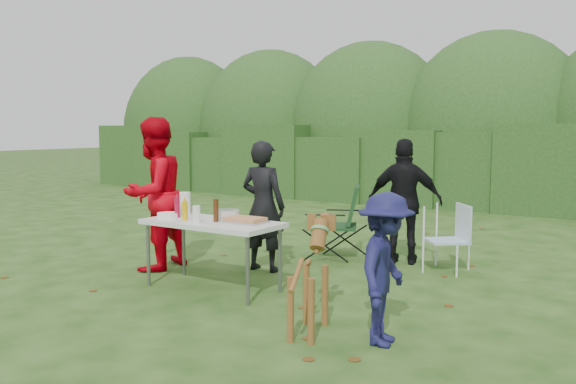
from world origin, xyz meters
The scene contains 20 objects.
ground centered at (0.00, 0.00, 0.00)m, with size 80.00×80.00×0.00m, color #1E4211.
hedge_row centered at (0.00, 8.00, 0.85)m, with size 22.00×1.40×1.70m, color #23471C.
shrub_backdrop centered at (0.00, 9.60, 1.60)m, with size 20.00×2.60×3.20m, color #3D6628.
folding_table centered at (-0.31, -0.15, 0.69)m, with size 1.50×0.70×0.74m.
person_cook centered at (-0.36, 0.85, 0.79)m, with size 0.57×0.38×1.58m, color black.
person_red_jacket centered at (-1.52, 0.18, 0.93)m, with size 0.90×0.70×1.85m, color #C5000E.
person_black_puffy centered at (0.91, 2.15, 0.80)m, with size 0.93×0.39×1.59m, color black.
child centered at (1.93, -0.68, 0.61)m, with size 0.79×0.45×1.22m, color #171747.
dog centered at (1.29, -0.81, 0.46)m, with size 0.98×0.39×0.93m, color brown, non-canonical shape.
camping_chair centered at (0.05, 1.91, 0.49)m, with size 0.62×0.62×0.99m, color #193D1C, non-canonical shape.
lawn_chair centered at (1.51, 2.01, 0.41)m, with size 0.48×0.48×0.82m, color #5FA1D5, non-canonical shape.
food_tray centered at (0.05, -0.06, 0.75)m, with size 0.45×0.30×0.02m, color #B7B7BA.
focaccia_bread centered at (0.05, -0.06, 0.78)m, with size 0.40×0.26×0.04m, color #CD8550.
mustard_bottle centered at (-0.58, -0.28, 0.84)m, with size 0.06×0.06×0.20m, color gold.
ketchup_bottle centered at (-0.80, -0.17, 0.85)m, with size 0.06×0.06×0.22m, color maroon.
beer_bottle centered at (-0.24, -0.18, 0.86)m, with size 0.06×0.06×0.24m, color #47230F.
paper_towel_roll centered at (-0.86, 0.02, 0.87)m, with size 0.12×0.12×0.26m, color white.
cup_stack centered at (-0.35, -0.36, 0.83)m, with size 0.08×0.08×0.18m, color white.
pasta_bowl centered at (-0.26, 0.04, 0.79)m, with size 0.26×0.26×0.10m, color silver.
plate_stack centered at (-0.89, -0.22, 0.77)m, with size 0.24×0.24×0.05m, color white.
Camera 1 is at (3.88, -5.06, 1.72)m, focal length 38.00 mm.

